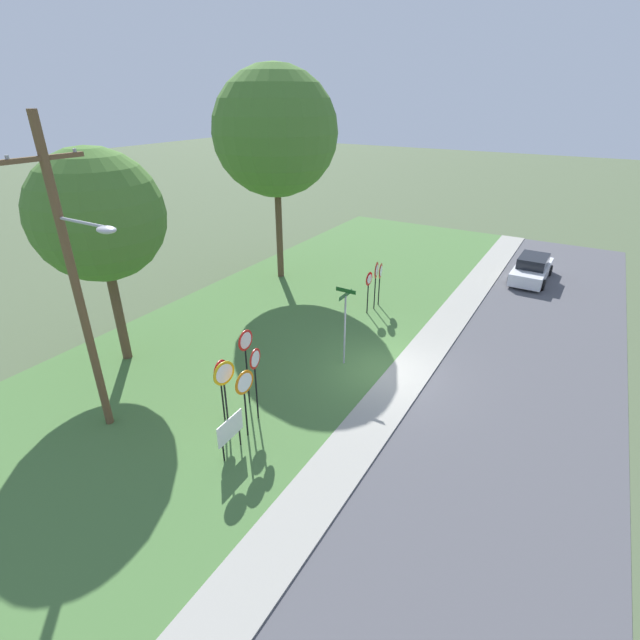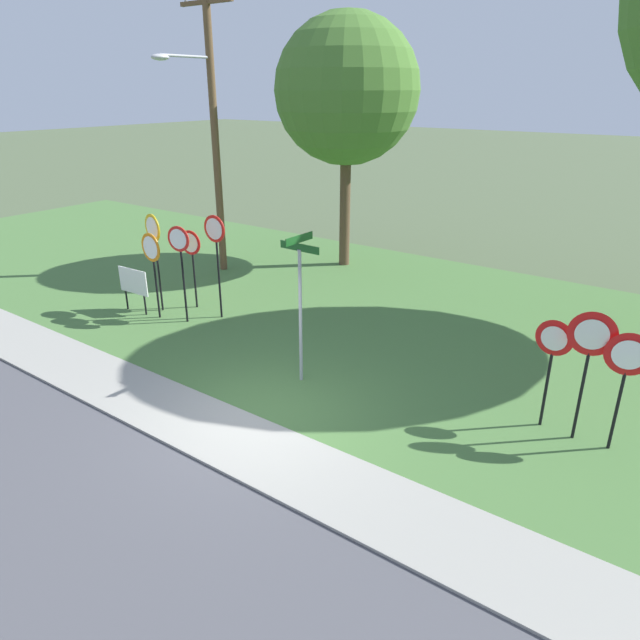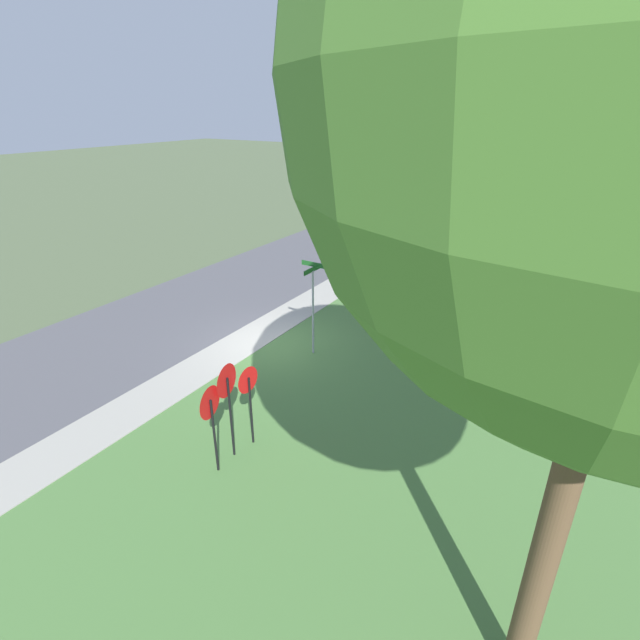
{
  "view_description": "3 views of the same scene",
  "coord_description": "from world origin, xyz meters",
  "px_view_note": "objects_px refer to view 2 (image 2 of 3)",
  "views": [
    {
      "loc": [
        -14.18,
        -5.44,
        9.59
      ],
      "look_at": [
        0.44,
        3.2,
        1.25
      ],
      "focal_mm": 25.86,
      "sensor_mm": 36.0,
      "label": 1
    },
    {
      "loc": [
        6.36,
        -6.84,
        5.85
      ],
      "look_at": [
        -0.46,
        2.63,
        1.06
      ],
      "focal_mm": 31.84,
      "sensor_mm": 36.0,
      "label": 2
    },
    {
      "loc": [
        11.5,
        9.18,
        7.62
      ],
      "look_at": [
        -0.14,
        2.03,
        1.37
      ],
      "focal_mm": 26.53,
      "sensor_mm": 36.0,
      "label": 3
    }
  ],
  "objects_px": {
    "stop_sign_far_center": "(180,254)",
    "notice_board": "(133,283)",
    "stop_sign_near_right": "(152,257)",
    "yield_sign_near_left": "(552,350)",
    "stop_sign_near_left": "(192,253)",
    "street_name_post": "(300,298)",
    "yield_sign_far_left": "(590,346)",
    "yield_sign_near_right": "(627,365)",
    "stop_sign_far_right": "(154,241)",
    "oak_tree_left": "(347,91)",
    "utility_pole": "(210,117)",
    "stop_sign_far_left": "(216,244)"
  },
  "relations": [
    {
      "from": "stop_sign_near_left",
      "to": "stop_sign_near_right",
      "type": "bearing_deg",
      "value": -108.84
    },
    {
      "from": "stop_sign_near_right",
      "to": "stop_sign_far_left",
      "type": "distance_m",
      "value": 1.72
    },
    {
      "from": "yield_sign_near_right",
      "to": "notice_board",
      "type": "relative_size",
      "value": 1.75
    },
    {
      "from": "yield_sign_near_right",
      "to": "utility_pole",
      "type": "distance_m",
      "value": 13.85
    },
    {
      "from": "stop_sign_far_center",
      "to": "yield_sign_far_left",
      "type": "height_order",
      "value": "stop_sign_far_center"
    },
    {
      "from": "oak_tree_left",
      "to": "stop_sign_far_left",
      "type": "bearing_deg",
      "value": -89.28
    },
    {
      "from": "stop_sign_near_left",
      "to": "oak_tree_left",
      "type": "xyz_separation_m",
      "value": [
        1.04,
        6.07,
        4.11
      ]
    },
    {
      "from": "yield_sign_near_left",
      "to": "notice_board",
      "type": "relative_size",
      "value": 1.68
    },
    {
      "from": "street_name_post",
      "to": "oak_tree_left",
      "type": "bearing_deg",
      "value": 118.68
    },
    {
      "from": "yield_sign_near_right",
      "to": "oak_tree_left",
      "type": "bearing_deg",
      "value": 135.68
    },
    {
      "from": "stop_sign_near_right",
      "to": "stop_sign_far_left",
      "type": "height_order",
      "value": "stop_sign_far_left"
    },
    {
      "from": "yield_sign_far_left",
      "to": "utility_pole",
      "type": "distance_m",
      "value": 13.26
    },
    {
      "from": "yield_sign_far_left",
      "to": "notice_board",
      "type": "bearing_deg",
      "value": 172.81
    },
    {
      "from": "stop_sign_near_left",
      "to": "stop_sign_far_right",
      "type": "xyz_separation_m",
      "value": [
        -0.61,
        -0.73,
        0.39
      ]
    },
    {
      "from": "stop_sign_near_right",
      "to": "yield_sign_near_left",
      "type": "bearing_deg",
      "value": 7.12
    },
    {
      "from": "stop_sign_near_left",
      "to": "yield_sign_near_right",
      "type": "xyz_separation_m",
      "value": [
        10.94,
        -0.57,
        0.01
      ]
    },
    {
      "from": "yield_sign_near_left",
      "to": "oak_tree_left",
      "type": "xyz_separation_m",
      "value": [
        -8.72,
        6.57,
        4.17
      ]
    },
    {
      "from": "stop_sign_far_right",
      "to": "notice_board",
      "type": "distance_m",
      "value": 1.35
    },
    {
      "from": "yield_sign_near_right",
      "to": "oak_tree_left",
      "type": "distance_m",
      "value": 12.6
    },
    {
      "from": "stop_sign_far_left",
      "to": "notice_board",
      "type": "xyz_separation_m",
      "value": [
        -2.2,
        -1.08,
        -1.21
      ]
    },
    {
      "from": "yield_sign_near_left",
      "to": "street_name_post",
      "type": "distance_m",
      "value": 4.84
    },
    {
      "from": "yield_sign_near_right",
      "to": "oak_tree_left",
      "type": "height_order",
      "value": "oak_tree_left"
    },
    {
      "from": "street_name_post",
      "to": "stop_sign_near_left",
      "type": "bearing_deg",
      "value": 162.83
    },
    {
      "from": "yield_sign_near_left",
      "to": "notice_board",
      "type": "height_order",
      "value": "yield_sign_near_left"
    },
    {
      "from": "stop_sign_far_center",
      "to": "stop_sign_far_right",
      "type": "relative_size",
      "value": 0.95
    },
    {
      "from": "stop_sign_near_right",
      "to": "yield_sign_far_left",
      "type": "height_order",
      "value": "yield_sign_far_left"
    },
    {
      "from": "stop_sign_far_center",
      "to": "notice_board",
      "type": "relative_size",
      "value": 2.08
    },
    {
      "from": "stop_sign_far_right",
      "to": "oak_tree_left",
      "type": "bearing_deg",
      "value": 86.48
    },
    {
      "from": "yield_sign_far_left",
      "to": "yield_sign_near_right",
      "type": "bearing_deg",
      "value": -7.19
    },
    {
      "from": "yield_sign_far_left",
      "to": "street_name_post",
      "type": "height_order",
      "value": "street_name_post"
    },
    {
      "from": "yield_sign_far_left",
      "to": "notice_board",
      "type": "relative_size",
      "value": 1.94
    },
    {
      "from": "street_name_post",
      "to": "stop_sign_near_right",
      "type": "bearing_deg",
      "value": 175.34
    },
    {
      "from": "stop_sign_near_right",
      "to": "stop_sign_far_left",
      "type": "bearing_deg",
      "value": 40.17
    },
    {
      "from": "yield_sign_near_left",
      "to": "street_name_post",
      "type": "xyz_separation_m",
      "value": [
        -4.68,
        -1.18,
        0.32
      ]
    },
    {
      "from": "stop_sign_far_center",
      "to": "stop_sign_far_right",
      "type": "xyz_separation_m",
      "value": [
        -1.21,
        0.17,
        0.13
      ]
    },
    {
      "from": "stop_sign_far_right",
      "to": "yield_sign_far_left",
      "type": "height_order",
      "value": "stop_sign_far_right"
    },
    {
      "from": "stop_sign_near_left",
      "to": "street_name_post",
      "type": "relative_size",
      "value": 0.71
    },
    {
      "from": "street_name_post",
      "to": "utility_pole",
      "type": "height_order",
      "value": "utility_pole"
    },
    {
      "from": "yield_sign_far_left",
      "to": "street_name_post",
      "type": "bearing_deg",
      "value": -178.68
    },
    {
      "from": "stop_sign_far_right",
      "to": "utility_pole",
      "type": "bearing_deg",
      "value": 120.76
    },
    {
      "from": "yield_sign_far_left",
      "to": "stop_sign_far_left",
      "type": "bearing_deg",
      "value": 166.83
    },
    {
      "from": "yield_sign_near_right",
      "to": "yield_sign_far_left",
      "type": "bearing_deg",
      "value": 172.59
    },
    {
      "from": "yield_sign_near_left",
      "to": "stop_sign_near_right",
      "type": "bearing_deg",
      "value": -173.97
    },
    {
      "from": "stop_sign_near_left",
      "to": "street_name_post",
      "type": "xyz_separation_m",
      "value": [
        5.08,
        -1.68,
        0.26
      ]
    },
    {
      "from": "oak_tree_left",
      "to": "notice_board",
      "type": "bearing_deg",
      "value": -106.25
    },
    {
      "from": "utility_pole",
      "to": "notice_board",
      "type": "height_order",
      "value": "utility_pole"
    },
    {
      "from": "street_name_post",
      "to": "yield_sign_near_right",
      "type": "bearing_deg",
      "value": 11.9
    },
    {
      "from": "yield_sign_near_left",
      "to": "stop_sign_far_right",
      "type": "bearing_deg",
      "value": -176.38
    },
    {
      "from": "yield_sign_far_left",
      "to": "utility_pole",
      "type": "bearing_deg",
      "value": 153.52
    },
    {
      "from": "yield_sign_near_left",
      "to": "yield_sign_far_left",
      "type": "bearing_deg",
      "value": -6.94
    }
  ]
}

